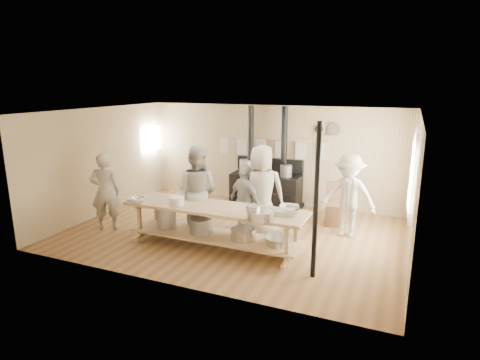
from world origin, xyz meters
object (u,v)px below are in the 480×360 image
(chair, at_px, (335,212))
(cook_by_window, at_px, (348,196))
(cook_left, at_px, (197,191))
(roasting_pan, at_px, (283,212))
(stove, at_px, (266,187))
(cook_right, at_px, (245,201))
(prep_table, at_px, (214,223))
(cook_center, at_px, (261,192))
(cook_far_left, at_px, (105,192))

(chair, bearing_deg, cook_by_window, -70.69)
(cook_left, height_order, cook_by_window, cook_left)
(cook_by_window, distance_m, roasting_pan, 1.85)
(stove, bearing_deg, cook_right, -81.95)
(prep_table, relative_size, cook_left, 1.87)
(cook_center, height_order, cook_right, cook_center)
(cook_by_window, bearing_deg, prep_table, -138.88)
(cook_left, height_order, roasting_pan, cook_left)
(cook_center, xyz_separation_m, cook_by_window, (1.66, 0.70, -0.09))
(stove, height_order, cook_left, stove)
(roasting_pan, bearing_deg, cook_by_window, 60.34)
(prep_table, relative_size, roasting_pan, 8.71)
(cook_left, height_order, cook_right, cook_left)
(stove, height_order, prep_table, stove)
(cook_left, relative_size, roasting_pan, 4.67)
(cook_center, bearing_deg, cook_far_left, -4.32)
(prep_table, xyz_separation_m, roasting_pan, (1.37, 0.05, 0.38))
(cook_right, relative_size, chair, 1.58)
(cook_left, distance_m, chair, 3.21)
(cook_far_left, bearing_deg, cook_by_window, 167.63)
(cook_far_left, height_order, chair, cook_far_left)
(cook_left, xyz_separation_m, cook_by_window, (2.91, 1.17, -0.08))
(cook_right, xyz_separation_m, cook_by_window, (1.97, 0.83, 0.11))
(stove, xyz_separation_m, cook_left, (-0.63, -2.54, 0.44))
(cook_left, relative_size, cook_center, 0.99)
(cook_far_left, distance_m, cook_left, 2.08)
(stove, bearing_deg, chair, -20.71)
(chair, bearing_deg, cook_center, -144.11)
(cook_center, bearing_deg, cook_by_window, -177.66)
(prep_table, relative_size, cook_center, 1.85)
(cook_by_window, xyz_separation_m, roasting_pan, (-0.91, -1.60, 0.01))
(cook_right, bearing_deg, stove, -53.21)
(cook_left, distance_m, cook_center, 1.34)
(cook_far_left, distance_m, roasting_pan, 4.02)
(cook_center, bearing_deg, cook_right, 2.65)
(cook_far_left, height_order, cook_right, cook_far_left)
(cook_left, xyz_separation_m, cook_center, (1.25, 0.48, 0.01))
(cook_left, distance_m, roasting_pan, 2.05)
(cook_by_window, bearing_deg, cook_right, -151.90)
(prep_table, relative_size, chair, 3.69)
(stove, xyz_separation_m, cook_right, (0.31, -2.20, 0.25))
(prep_table, distance_m, cook_center, 1.23)
(cook_center, height_order, cook_by_window, cook_center)
(chair, distance_m, roasting_pan, 2.39)
(cook_left, xyz_separation_m, roasting_pan, (2.00, -0.43, -0.07))
(cook_left, bearing_deg, cook_right, -161.58)
(stove, bearing_deg, cook_left, -103.90)
(cook_by_window, height_order, roasting_pan, cook_by_window)
(cook_center, relative_size, roasting_pan, 4.71)
(cook_center, relative_size, chair, 2.00)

